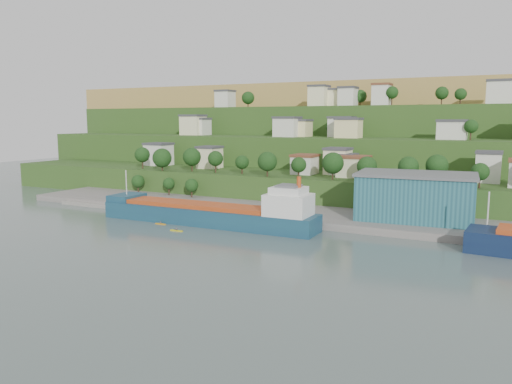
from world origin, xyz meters
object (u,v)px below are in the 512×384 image
Objects in this scene: cargo_ship_near at (213,215)px; warehouse at (415,196)px; caravan at (132,199)px; kayak_orange at (161,223)px.

cargo_ship_near reaches higher than warehouse.
caravan is at bearing -177.23° from warehouse.
warehouse reaches higher than caravan.
kayak_orange is at bearing -155.51° from cargo_ship_near.
cargo_ship_near is 2.01× the size of warehouse.
kayak_orange is (-63.87, -29.38, -8.19)m from warehouse.
cargo_ship_near reaches higher than caravan.
caravan is 2.04× the size of kayak_orange.
warehouse is 70.78m from kayak_orange.
caravan is (-89.59, -11.17, -5.65)m from warehouse.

